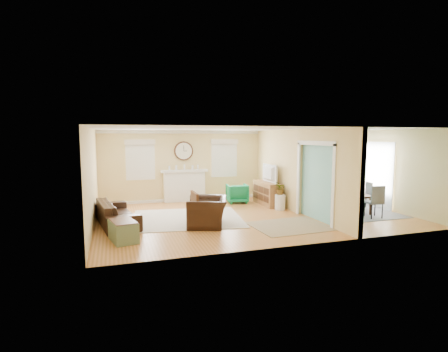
{
  "coord_description": "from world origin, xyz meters",
  "views": [
    {
      "loc": [
        -3.95,
        -9.62,
        2.41
      ],
      "look_at": [
        -0.8,
        0.3,
        1.2
      ],
      "focal_mm": 28.0,
      "sensor_mm": 36.0,
      "label": 1
    }
  ],
  "objects": [
    {
      "name": "floor",
      "position": [
        0.0,
        0.0,
        0.0
      ],
      "size": [
        9.0,
        9.0,
        0.0
      ],
      "primitive_type": "plane",
      "color": "#A56525",
      "rests_on": "ground"
    },
    {
      "name": "wall_back",
      "position": [
        0.0,
        3.0,
        1.3
      ],
      "size": [
        9.0,
        0.02,
        2.6
      ],
      "primitive_type": "cube",
      "color": "#DABE70",
      "rests_on": "ground"
    },
    {
      "name": "wall_front",
      "position": [
        0.0,
        -3.0,
        1.3
      ],
      "size": [
        9.0,
        0.02,
        2.6
      ],
      "primitive_type": "cube",
      "color": "#DABE70",
      "rests_on": "ground"
    },
    {
      "name": "wall_left",
      "position": [
        -4.5,
        0.0,
        1.3
      ],
      "size": [
        0.02,
        6.0,
        2.6
      ],
      "primitive_type": "cube",
      "color": "#DABE70",
      "rests_on": "ground"
    },
    {
      "name": "wall_right",
      "position": [
        4.5,
        0.0,
        1.3
      ],
      "size": [
        0.02,
        6.0,
        2.6
      ],
      "primitive_type": "cube",
      "color": "#DABE70",
      "rests_on": "ground"
    },
    {
      "name": "ceiling",
      "position": [
        0.0,
        0.0,
        2.6
      ],
      "size": [
        9.0,
        6.0,
        0.02
      ],
      "primitive_type": "cube",
      "color": "white",
      "rests_on": "wall_back"
    },
    {
      "name": "partition",
      "position": [
        1.51,
        0.28,
        1.36
      ],
      "size": [
        0.17,
        6.0,
        2.6
      ],
      "color": "#DABE70",
      "rests_on": "ground"
    },
    {
      "name": "fireplace",
      "position": [
        -1.5,
        2.88,
        0.6
      ],
      "size": [
        1.7,
        0.3,
        1.17
      ],
      "color": "white",
      "rests_on": "ground"
    },
    {
      "name": "wall_clock",
      "position": [
        -1.5,
        2.97,
        1.85
      ],
      "size": [
        0.7,
        0.07,
        0.7
      ],
      "color": "#4F2B14",
      "rests_on": "wall_back"
    },
    {
      "name": "window_left",
      "position": [
        -3.05,
        2.95,
        1.66
      ],
      "size": [
        1.05,
        0.13,
        1.42
      ],
      "color": "white",
      "rests_on": "wall_back"
    },
    {
      "name": "window_right",
      "position": [
        0.05,
        2.95,
        1.66
      ],
      "size": [
        1.05,
        0.13,
        1.42
      ],
      "color": "white",
      "rests_on": "wall_back"
    },
    {
      "name": "french_doors",
      "position": [
        4.45,
        0.0,
        1.1
      ],
      "size": [
        0.06,
        1.7,
        2.2
      ],
      "color": "white",
      "rests_on": "ground"
    },
    {
      "name": "pendant",
      "position": [
        3.0,
        0.0,
        2.2
      ],
      "size": [
        0.3,
        0.3,
        0.55
      ],
      "color": "gold",
      "rests_on": "ceiling"
    },
    {
      "name": "rug_cream",
      "position": [
        -1.97,
        0.2,
        0.01
      ],
      "size": [
        3.45,
        3.09,
        0.02
      ],
      "primitive_type": "cube",
      "rotation": [
        0.0,
        0.0,
        -0.13
      ],
      "color": "beige",
      "rests_on": "floor"
    },
    {
      "name": "rug_jute",
      "position": [
        0.48,
        -1.48,
        0.01
      ],
      "size": [
        2.05,
        1.71,
        0.01
      ],
      "primitive_type": "cube",
      "rotation": [
        0.0,
        0.0,
        0.05
      ],
      "color": "tan",
      "rests_on": "floor"
    },
    {
      "name": "rug_grey",
      "position": [
        3.22,
        -0.24,
        0.01
      ],
      "size": [
        2.4,
        3.0,
        0.01
      ],
      "primitive_type": "cube",
      "color": "slate",
      "rests_on": "floor"
    },
    {
      "name": "sofa",
      "position": [
        -3.91,
        0.09,
        0.32
      ],
      "size": [
        1.21,
        2.33,
        0.65
      ],
      "primitive_type": "imported",
      "rotation": [
        0.0,
        0.0,
        1.73
      ],
      "color": "black",
      "rests_on": "floor"
    },
    {
      "name": "eames_chair",
      "position": [
        -1.6,
        -0.76,
        0.38
      ],
      "size": [
        1.33,
        1.42,
        0.76
      ],
      "primitive_type": "imported",
      "rotation": [
        0.0,
        0.0,
        -1.87
      ],
      "color": "black",
      "rests_on": "floor"
    },
    {
      "name": "green_chair",
      "position": [
        0.26,
        2.07,
        0.34
      ],
      "size": [
        0.81,
        0.83,
        0.67
      ],
      "primitive_type": "imported",
      "rotation": [
        0.0,
        0.0,
        3.0
      ],
      "color": "#0C783D",
      "rests_on": "floor"
    },
    {
      "name": "trunk",
      "position": [
        -3.79,
        -1.5,
        0.24
      ],
      "size": [
        0.68,
        0.92,
        0.48
      ],
      "color": "slate",
      "rests_on": "floor"
    },
    {
      "name": "credenza",
      "position": [
        1.14,
        1.42,
        0.4
      ],
      "size": [
        0.5,
        1.48,
        0.8
      ],
      "color": "#A47643",
      "rests_on": "floor"
    },
    {
      "name": "tv",
      "position": [
        1.13,
        1.42,
        1.11
      ],
      "size": [
        0.15,
        1.06,
        0.61
      ],
      "primitive_type": "imported",
      "rotation": [
        0.0,
        0.0,
        1.58
      ],
      "color": "black",
      "rests_on": "credenza"
    },
    {
      "name": "garden_stool",
      "position": [
        1.18,
        0.49,
        0.25
      ],
      "size": [
        0.34,
        0.34,
        0.5
      ],
      "primitive_type": "cylinder",
      "color": "white",
      "rests_on": "floor"
    },
    {
      "name": "potted_plant",
      "position": [
        1.18,
        0.49,
        0.71
      ],
      "size": [
        0.37,
        0.42,
        0.42
      ],
      "primitive_type": "imported",
      "rotation": [
        0.0,
        0.0,
        4.58
      ],
      "color": "#337F33",
      "rests_on": "garden_stool"
    },
    {
      "name": "dining_table",
      "position": [
        3.22,
        -0.24,
        0.3
      ],
      "size": [
        1.21,
        1.82,
        0.59
      ],
      "primitive_type": "imported",
      "rotation": [
        0.0,
        0.0,
        1.4
      ],
      "color": "#4F2B14",
      "rests_on": "floor"
    },
    {
      "name": "dining_chair_n",
      "position": [
        3.28,
        0.8,
        0.55
      ],
      "size": [
        0.5,
        0.5,
        0.93
      ],
      "color": "slate",
      "rests_on": "floor"
    },
    {
      "name": "dining_chair_s",
      "position": [
        3.29,
        -1.34,
        0.57
      ],
      "size": [
        0.47,
        0.47,
        0.97
      ],
      "color": "slate",
      "rests_on": "floor"
    },
    {
      "name": "dining_chair_w",
      "position": [
        2.61,
        -0.21,
        0.61
      ],
      "size": [
        0.47,
        0.47,
        1.03
      ],
      "color": "white",
      "rests_on": "floor"
    },
    {
      "name": "dining_chair_e",
      "position": [
        3.87,
        -0.21,
        0.52
      ],
      "size": [
        0.48,
        0.48,
        0.89
      ],
      "color": "slate",
      "rests_on": "floor"
    }
  ]
}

